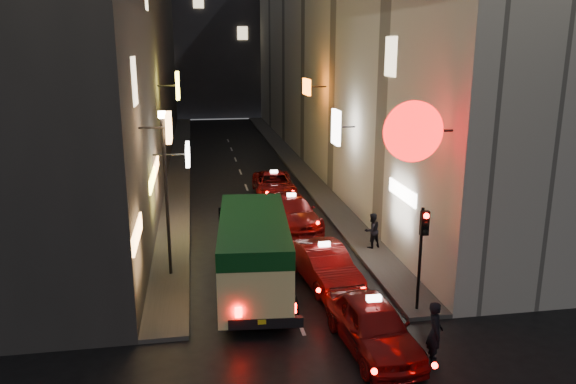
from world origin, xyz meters
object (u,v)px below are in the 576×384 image
traffic_light (423,238)px  pedestrian_crossing (435,328)px  taxi_near (373,321)px  lamp_post (166,183)px  minibus (254,247)px

traffic_light → pedestrian_crossing: bearing=-104.1°
taxi_near → lamp_post: (-6.01, 6.37, 2.84)m
pedestrian_crossing → taxi_near: bearing=72.3°
minibus → pedestrian_crossing: size_ratio=3.31×
taxi_near → lamp_post: size_ratio=0.92×
lamp_post → traffic_light: bearing=-28.9°
minibus → lamp_post: lamp_post is taller
taxi_near → pedestrian_crossing: (1.49, -0.95, 0.14)m
taxi_near → minibus: bearing=125.3°
traffic_light → lamp_post: size_ratio=0.56×
minibus → traffic_light: traffic_light is taller
pedestrian_crossing → lamp_post: bearing=60.7°
taxi_near → traffic_light: 3.38m
minibus → lamp_post: size_ratio=1.10×
taxi_near → traffic_light: bearing=40.1°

